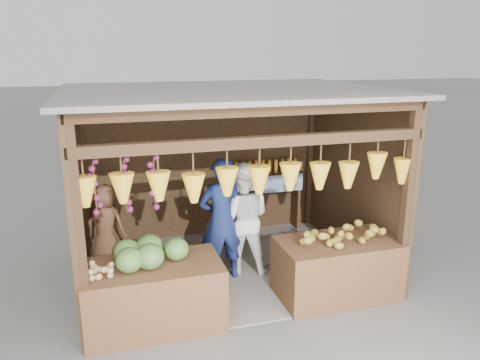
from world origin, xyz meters
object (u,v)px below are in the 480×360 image
at_px(counter_left, 154,295).
at_px(counter_right, 337,268).
at_px(woman_standing, 243,218).
at_px(man_standing, 222,220).
at_px(vendor_seated, 105,225).

bearing_deg(counter_left, counter_right, 0.56).
relative_size(counter_left, woman_standing, 0.96).
bearing_deg(man_standing, counter_right, 142.12).
bearing_deg(woman_standing, counter_left, 57.87).
bearing_deg(counter_left, vendor_seated, 113.29).
bearing_deg(vendor_seated, woman_standing, -155.78).
height_order(woman_standing, vendor_seated, woman_standing).
bearing_deg(vendor_seated, counter_left, 140.36).
xyz_separation_m(counter_right, vendor_seated, (-2.88, 1.13, 0.50)).
xyz_separation_m(counter_left, woman_standing, (1.41, 1.06, 0.44)).
height_order(counter_right, vendor_seated, vendor_seated).
relative_size(counter_left, vendor_seated, 1.41).
relative_size(man_standing, woman_standing, 1.07).
bearing_deg(counter_right, woman_standing, 133.27).
xyz_separation_m(man_standing, vendor_seated, (-1.55, 0.24, 0.00)).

